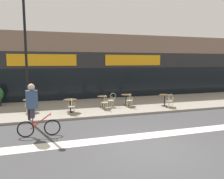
{
  "coord_description": "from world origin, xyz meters",
  "views": [
    {
      "loc": [
        -3.42,
        -6.6,
        3.02
      ],
      "look_at": [
        0.49,
        6.12,
        1.3
      ],
      "focal_mm": 35.0,
      "sensor_mm": 36.0,
      "label": 1
    }
  ],
  "objects_px": {
    "bistro_table_2": "(102,100)",
    "cafe_chair_2_side": "(112,99)",
    "bistro_table_1": "(70,103)",
    "cafe_chair_4_near": "(170,100)",
    "cafe_chair_2_near": "(105,101)",
    "cyclist_0": "(33,106)",
    "cafe_chair_3_near": "(130,99)",
    "bistro_table_4": "(165,98)",
    "cafe_chair_1_near": "(72,105)",
    "bistro_table_3": "(126,98)",
    "lamp_post": "(26,50)",
    "bistro_table_0": "(30,103)",
    "cafe_chair_0_near": "(29,105)"
  },
  "relations": [
    {
      "from": "cafe_chair_3_near",
      "to": "cafe_chair_0_near",
      "type": "bearing_deg",
      "value": 95.06
    },
    {
      "from": "bistro_table_4",
      "to": "cafe_chair_2_side",
      "type": "bearing_deg",
      "value": 167.81
    },
    {
      "from": "cafe_chair_1_near",
      "to": "bistro_table_3",
      "type": "bearing_deg",
      "value": -65.83
    },
    {
      "from": "bistro_table_1",
      "to": "cafe_chair_4_near",
      "type": "xyz_separation_m",
      "value": [
        6.06,
        -0.72,
        -0.01
      ]
    },
    {
      "from": "cafe_chair_4_near",
      "to": "cafe_chair_2_near",
      "type": "bearing_deg",
      "value": 76.59
    },
    {
      "from": "bistro_table_1",
      "to": "cafe_chair_3_near",
      "type": "relative_size",
      "value": 0.85
    },
    {
      "from": "bistro_table_1",
      "to": "cafe_chair_3_near",
      "type": "bearing_deg",
      "value": 3.13
    },
    {
      "from": "bistro_table_0",
      "to": "bistro_table_1",
      "type": "bearing_deg",
      "value": -18.23
    },
    {
      "from": "bistro_table_4",
      "to": "bistro_table_3",
      "type": "bearing_deg",
      "value": 158.29
    },
    {
      "from": "cafe_chair_2_side",
      "to": "lamp_post",
      "type": "distance_m",
      "value": 5.91
    },
    {
      "from": "cyclist_0",
      "to": "bistro_table_1",
      "type": "bearing_deg",
      "value": 65.07
    },
    {
      "from": "cafe_chair_1_near",
      "to": "cafe_chair_3_near",
      "type": "distance_m",
      "value": 3.82
    },
    {
      "from": "cafe_chair_2_side",
      "to": "bistro_table_4",
      "type": "bearing_deg",
      "value": 160.54
    },
    {
      "from": "bistro_table_1",
      "to": "bistro_table_4",
      "type": "height_order",
      "value": "bistro_table_4"
    },
    {
      "from": "bistro_table_3",
      "to": "cafe_chair_2_near",
      "type": "bearing_deg",
      "value": -153.57
    },
    {
      "from": "bistro_table_0",
      "to": "cafe_chair_1_near",
      "type": "distance_m",
      "value": 2.6
    },
    {
      "from": "bistro_table_0",
      "to": "bistro_table_3",
      "type": "relative_size",
      "value": 1.02
    },
    {
      "from": "cafe_chair_1_near",
      "to": "cyclist_0",
      "type": "distance_m",
      "value": 3.4
    },
    {
      "from": "bistro_table_1",
      "to": "bistro_table_0",
      "type": "bearing_deg",
      "value": 161.77
    },
    {
      "from": "bistro_table_3",
      "to": "cafe_chair_3_near",
      "type": "relative_size",
      "value": 0.82
    },
    {
      "from": "bistro_table_1",
      "to": "cafe_chair_1_near",
      "type": "relative_size",
      "value": 0.85
    },
    {
      "from": "bistro_table_2",
      "to": "bistro_table_1",
      "type": "bearing_deg",
      "value": -163.1
    },
    {
      "from": "bistro_table_4",
      "to": "cafe_chair_0_near",
      "type": "xyz_separation_m",
      "value": [
        -8.29,
        0.21,
        -0.03
      ]
    },
    {
      "from": "bistro_table_4",
      "to": "bistro_table_2",
      "type": "bearing_deg",
      "value": 169.8
    },
    {
      "from": "bistro_table_1",
      "to": "bistro_table_4",
      "type": "relative_size",
      "value": 1.01
    },
    {
      "from": "cafe_chair_3_near",
      "to": "bistro_table_4",
      "type": "bearing_deg",
      "value": -93.22
    },
    {
      "from": "cyclist_0",
      "to": "bistro_table_0",
      "type": "bearing_deg",
      "value": 98.56
    },
    {
      "from": "bistro_table_0",
      "to": "cyclist_0",
      "type": "xyz_separation_m",
      "value": [
        0.41,
        -4.17,
        0.64
      ]
    },
    {
      "from": "bistro_table_3",
      "to": "cafe_chair_4_near",
      "type": "xyz_separation_m",
      "value": [
        2.33,
        -1.55,
        -0.01
      ]
    },
    {
      "from": "bistro_table_0",
      "to": "cafe_chair_0_near",
      "type": "xyz_separation_m",
      "value": [
        -0.01,
        -0.63,
        -0.0
      ]
    },
    {
      "from": "bistro_table_1",
      "to": "cafe_chair_2_near",
      "type": "xyz_separation_m",
      "value": [
        2.06,
        -0.0,
        -0.01
      ]
    },
    {
      "from": "cafe_chair_2_side",
      "to": "cafe_chair_3_near",
      "type": "height_order",
      "value": "same"
    },
    {
      "from": "bistro_table_0",
      "to": "cafe_chair_4_near",
      "type": "xyz_separation_m",
      "value": [
        8.29,
        -1.46,
        -0.0
      ]
    },
    {
      "from": "cafe_chair_0_near",
      "to": "cafe_chair_1_near",
      "type": "distance_m",
      "value": 2.35
    },
    {
      "from": "cafe_chair_1_near",
      "to": "cafe_chair_4_near",
      "type": "relative_size",
      "value": 1.0
    },
    {
      "from": "bistro_table_0",
      "to": "bistro_table_2",
      "type": "relative_size",
      "value": 1.02
    },
    {
      "from": "cafe_chair_2_side",
      "to": "cyclist_0",
      "type": "height_order",
      "value": "cyclist_0"
    },
    {
      "from": "bistro_table_4",
      "to": "cafe_chair_1_near",
      "type": "distance_m",
      "value": 6.08
    },
    {
      "from": "bistro_table_0",
      "to": "bistro_table_1",
      "type": "distance_m",
      "value": 2.34
    },
    {
      "from": "bistro_table_2",
      "to": "cyclist_0",
      "type": "height_order",
      "value": "cyclist_0"
    },
    {
      "from": "bistro_table_3",
      "to": "bistro_table_4",
      "type": "height_order",
      "value": "bistro_table_4"
    },
    {
      "from": "bistro_table_2",
      "to": "cafe_chair_2_near",
      "type": "distance_m",
      "value": 0.63
    },
    {
      "from": "bistro_table_1",
      "to": "cafe_chair_3_near",
      "type": "distance_m",
      "value": 3.73
    },
    {
      "from": "bistro_table_2",
      "to": "cafe_chair_2_side",
      "type": "height_order",
      "value": "cafe_chair_2_side"
    },
    {
      "from": "bistro_table_4",
      "to": "cafe_chair_3_near",
      "type": "xyz_separation_m",
      "value": [
        -2.33,
        0.3,
        -0.03
      ]
    },
    {
      "from": "cafe_chair_2_near",
      "to": "cyclist_0",
      "type": "bearing_deg",
      "value": 126.59
    },
    {
      "from": "bistro_table_1",
      "to": "cafe_chair_2_near",
      "type": "distance_m",
      "value": 2.06
    },
    {
      "from": "bistro_table_0",
      "to": "lamp_post",
      "type": "xyz_separation_m",
      "value": [
        0.05,
        -1.78,
        2.93
      ]
    },
    {
      "from": "bistro_table_1",
      "to": "cafe_chair_4_near",
      "type": "relative_size",
      "value": 0.85
    },
    {
      "from": "bistro_table_3",
      "to": "lamp_post",
      "type": "height_order",
      "value": "lamp_post"
    }
  ]
}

